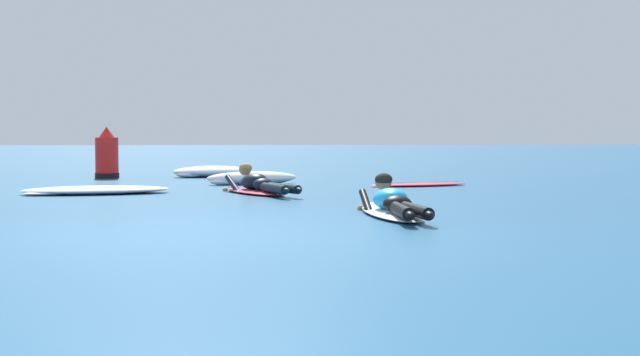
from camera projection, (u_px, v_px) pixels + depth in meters
ground_plane at (231, 180)px, 18.40m from camera, size 120.00×120.00×0.00m
surfer_near at (393, 205)px, 10.29m from camera, size 0.65×2.67×0.54m
surfer_far at (258, 186)px, 14.14m from camera, size 1.33×2.46×0.55m
drifting_surfboard at (418, 184)px, 16.27m from camera, size 2.03×1.05×0.16m
whitewater_front at (252, 178)px, 16.84m from camera, size 1.88×0.98×0.26m
whitewater_mid_left at (212, 172)px, 19.80m from camera, size 2.04×1.54×0.26m
whitewater_mid_right at (96, 190)px, 14.18m from camera, size 2.49×1.34×0.13m
channel_marker_buoy at (107, 157)px, 19.18m from camera, size 0.53×0.53×1.14m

